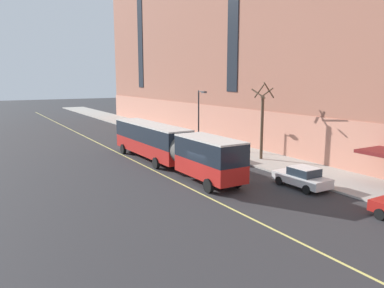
{
  "coord_description": "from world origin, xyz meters",
  "views": [
    {
      "loc": [
        -14.49,
        -22.59,
        7.79
      ],
      "look_at": [
        3.0,
        7.01,
        1.8
      ],
      "focal_mm": 35.0,
      "sensor_mm": 36.0,
      "label": 1
    }
  ],
  "objects_px": {
    "street_tree_mid_block": "(262,121)",
    "fire_hydrant": "(152,131)",
    "parked_car_white_0": "(302,177)",
    "parked_car_navy_4": "(217,152)",
    "city_bus": "(168,144)",
    "parked_car_black_3": "(150,132)",
    "street_lamp": "(200,112)",
    "parked_car_red_6": "(184,142)",
    "parked_car_champagne_5": "(130,127)"
  },
  "relations": [
    {
      "from": "street_tree_mid_block",
      "to": "fire_hydrant",
      "type": "bearing_deg",
      "value": 95.44
    },
    {
      "from": "parked_car_white_0",
      "to": "parked_car_navy_4",
      "type": "height_order",
      "value": "same"
    },
    {
      "from": "city_bus",
      "to": "parked_car_black_3",
      "type": "height_order",
      "value": "city_bus"
    },
    {
      "from": "city_bus",
      "to": "street_tree_mid_block",
      "type": "xyz_separation_m",
      "value": [
        9.04,
        -2.13,
        1.78
      ]
    },
    {
      "from": "parked_car_black_3",
      "to": "street_tree_mid_block",
      "type": "height_order",
      "value": "street_tree_mid_block"
    },
    {
      "from": "parked_car_white_0",
      "to": "street_tree_mid_block",
      "type": "height_order",
      "value": "street_tree_mid_block"
    },
    {
      "from": "street_lamp",
      "to": "parked_car_navy_4",
      "type": "bearing_deg",
      "value": -106.8
    },
    {
      "from": "street_tree_mid_block",
      "to": "fire_hydrant",
      "type": "height_order",
      "value": "street_tree_mid_block"
    },
    {
      "from": "parked_car_red_6",
      "to": "street_tree_mid_block",
      "type": "relative_size",
      "value": 0.59
    },
    {
      "from": "parked_car_navy_4",
      "to": "parked_car_red_6",
      "type": "distance_m",
      "value": 6.87
    },
    {
      "from": "parked_car_white_0",
      "to": "parked_car_black_3",
      "type": "xyz_separation_m",
      "value": [
        0.06,
        26.82,
        -0.0
      ]
    },
    {
      "from": "parked_car_red_6",
      "to": "parked_car_champagne_5",
      "type": "bearing_deg",
      "value": 90.93
    },
    {
      "from": "parked_car_black_3",
      "to": "street_tree_mid_block",
      "type": "xyz_separation_m",
      "value": [
        3.63,
        -18.13,
        3.05
      ]
    },
    {
      "from": "parked_car_red_6",
      "to": "street_tree_mid_block",
      "type": "distance_m",
      "value": 10.18
    },
    {
      "from": "city_bus",
      "to": "parked_car_red_6",
      "type": "xyz_separation_m",
      "value": [
        5.48,
        6.91,
        -1.27
      ]
    },
    {
      "from": "street_tree_mid_block",
      "to": "street_lamp",
      "type": "relative_size",
      "value": 1.16
    },
    {
      "from": "parked_car_black_3",
      "to": "parked_car_navy_4",
      "type": "distance_m",
      "value": 15.96
    },
    {
      "from": "parked_car_black_3",
      "to": "parked_car_red_6",
      "type": "relative_size",
      "value": 1.02
    },
    {
      "from": "parked_car_white_0",
      "to": "parked_car_champagne_5",
      "type": "distance_m",
      "value": 33.38
    },
    {
      "from": "parked_car_white_0",
      "to": "fire_hydrant",
      "type": "xyz_separation_m",
      "value": [
        1.68,
        29.72,
        -0.29
      ]
    },
    {
      "from": "parked_car_champagne_5",
      "to": "street_tree_mid_block",
      "type": "height_order",
      "value": "street_tree_mid_block"
    },
    {
      "from": "parked_car_white_0",
      "to": "parked_car_navy_4",
      "type": "relative_size",
      "value": 0.98
    },
    {
      "from": "fire_hydrant",
      "to": "parked_car_champagne_5",
      "type": "bearing_deg",
      "value": 116.3
    },
    {
      "from": "parked_car_red_6",
      "to": "fire_hydrant",
      "type": "height_order",
      "value": "parked_car_red_6"
    },
    {
      "from": "parked_car_black_3",
      "to": "parked_car_red_6",
      "type": "distance_m",
      "value": 9.09
    },
    {
      "from": "parked_car_navy_4",
      "to": "street_tree_mid_block",
      "type": "xyz_separation_m",
      "value": [
        3.74,
        -2.18,
        3.05
      ]
    },
    {
      "from": "parked_car_white_0",
      "to": "street_lamp",
      "type": "height_order",
      "value": "street_lamp"
    },
    {
      "from": "parked_car_white_0",
      "to": "street_lamp",
      "type": "relative_size",
      "value": 0.67
    },
    {
      "from": "parked_car_white_0",
      "to": "parked_car_black_3",
      "type": "height_order",
      "value": "same"
    },
    {
      "from": "parked_car_white_0",
      "to": "city_bus",
      "type": "bearing_deg",
      "value": 116.31
    },
    {
      "from": "parked_car_navy_4",
      "to": "street_tree_mid_block",
      "type": "height_order",
      "value": "street_tree_mid_block"
    },
    {
      "from": "parked_car_black_3",
      "to": "fire_hydrant",
      "type": "xyz_separation_m",
      "value": [
        1.62,
        2.9,
        -0.29
      ]
    },
    {
      "from": "parked_car_red_6",
      "to": "street_lamp",
      "type": "xyz_separation_m",
      "value": [
        1.65,
        -0.77,
        3.32
      ]
    },
    {
      "from": "street_tree_mid_block",
      "to": "city_bus",
      "type": "bearing_deg",
      "value": 166.74
    },
    {
      "from": "parked_car_black_3",
      "to": "parked_car_navy_4",
      "type": "relative_size",
      "value": 1.01
    },
    {
      "from": "parked_car_white_0",
      "to": "parked_car_red_6",
      "type": "distance_m",
      "value": 17.73
    },
    {
      "from": "parked_car_champagne_5",
      "to": "street_tree_mid_block",
      "type": "bearing_deg",
      "value": -81.22
    },
    {
      "from": "fire_hydrant",
      "to": "city_bus",
      "type": "bearing_deg",
      "value": -110.41
    },
    {
      "from": "parked_car_black_3",
      "to": "parked_car_navy_4",
      "type": "bearing_deg",
      "value": -90.42
    },
    {
      "from": "parked_car_navy_4",
      "to": "parked_car_red_6",
      "type": "bearing_deg",
      "value": 88.44
    },
    {
      "from": "parked_car_navy_4",
      "to": "street_lamp",
      "type": "distance_m",
      "value": 7.18
    },
    {
      "from": "parked_car_black_3",
      "to": "street_lamp",
      "type": "height_order",
      "value": "street_lamp"
    },
    {
      "from": "parked_car_red_6",
      "to": "street_lamp",
      "type": "bearing_deg",
      "value": -24.87
    },
    {
      "from": "city_bus",
      "to": "street_lamp",
      "type": "relative_size",
      "value": 3.07
    },
    {
      "from": "street_tree_mid_block",
      "to": "fire_hydrant",
      "type": "xyz_separation_m",
      "value": [
        -2.0,
        21.04,
        -3.34
      ]
    },
    {
      "from": "parked_car_champagne_5",
      "to": "street_tree_mid_block",
      "type": "xyz_separation_m",
      "value": [
        3.81,
        -24.7,
        3.05
      ]
    },
    {
      "from": "parked_car_champagne_5",
      "to": "fire_hydrant",
      "type": "xyz_separation_m",
      "value": [
        1.81,
        -3.66,
        -0.29
      ]
    },
    {
      "from": "parked_car_white_0",
      "to": "parked_car_champagne_5",
      "type": "height_order",
      "value": "same"
    },
    {
      "from": "street_tree_mid_block",
      "to": "parked_car_champagne_5",
      "type": "bearing_deg",
      "value": 98.78
    },
    {
      "from": "fire_hydrant",
      "to": "street_lamp",
      "type": "bearing_deg",
      "value": -89.55
    }
  ]
}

